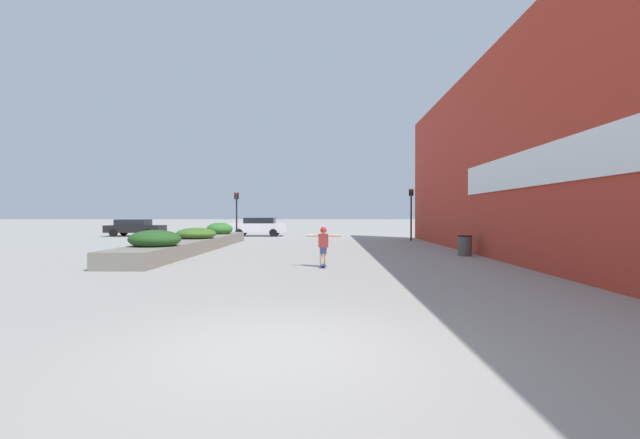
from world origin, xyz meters
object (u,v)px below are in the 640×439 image
object	(u,v)px
skateboarder	(323,242)
car_center_left	(258,226)
skateboard	(323,265)
car_leftmost	(135,227)
traffic_light_left	(237,207)
traffic_light_right	(411,206)
trash_bin	(465,246)

from	to	relation	value
skateboarder	car_center_left	world-z (taller)	car_center_left
skateboard	skateboarder	size ratio (longest dim) A/B	0.57
skateboard	skateboarder	xyz separation A→B (m)	(-0.00, 0.00, 0.78)
car_leftmost	traffic_light_left	bearing A→B (deg)	61.85
car_leftmost	traffic_light_right	bearing A→B (deg)	75.26
skateboarder	trash_bin	bearing A→B (deg)	36.12
skateboard	skateboarder	distance (m)	0.78
trash_bin	traffic_light_right	bearing A→B (deg)	91.37
trash_bin	car_leftmost	distance (m)	26.87
skateboard	car_center_left	bearing A→B (deg)	107.33
skateboarder	skateboard	bearing A→B (deg)	-86.05
car_center_left	traffic_light_left	bearing A→B (deg)	173.15
car_leftmost	car_center_left	distance (m)	10.01
skateboard	traffic_light_left	bearing A→B (deg)	114.38
car_center_left	traffic_light_right	distance (m)	12.80
skateboarder	traffic_light_left	world-z (taller)	traffic_light_left
trash_bin	traffic_light_right	world-z (taller)	traffic_light_right
skateboarder	car_leftmost	size ratio (longest dim) A/B	0.28
traffic_light_right	car_leftmost	bearing A→B (deg)	165.26
skateboard	trash_bin	size ratio (longest dim) A/B	0.82
car_center_left	traffic_light_left	size ratio (longest dim) A/B	1.35
car_center_left	traffic_light_right	world-z (taller)	traffic_light_right
skateboard	traffic_light_left	size ratio (longest dim) A/B	0.22
trash_bin	skateboard	bearing A→B (deg)	-146.04
skateboarder	car_center_left	distance (m)	21.13
traffic_light_right	skateboarder	bearing A→B (deg)	-111.57
skateboard	trash_bin	xyz separation A→B (m)	(5.99, 4.03, 0.37)
skateboard	car_center_left	size ratio (longest dim) A/B	0.16
skateboarder	car_center_left	bearing A→B (deg)	107.33
trash_bin	traffic_light_left	world-z (taller)	traffic_light_left
trash_bin	traffic_light_left	bearing A→B (deg)	137.69
car_leftmost	traffic_light_left	world-z (taller)	traffic_light_left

